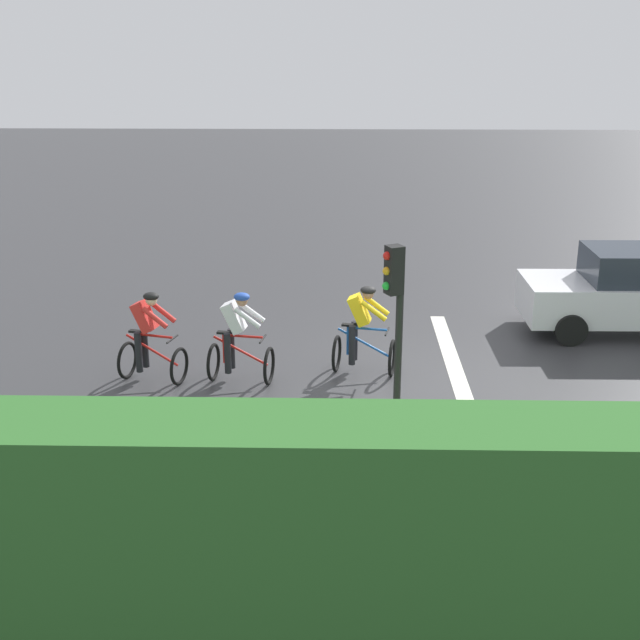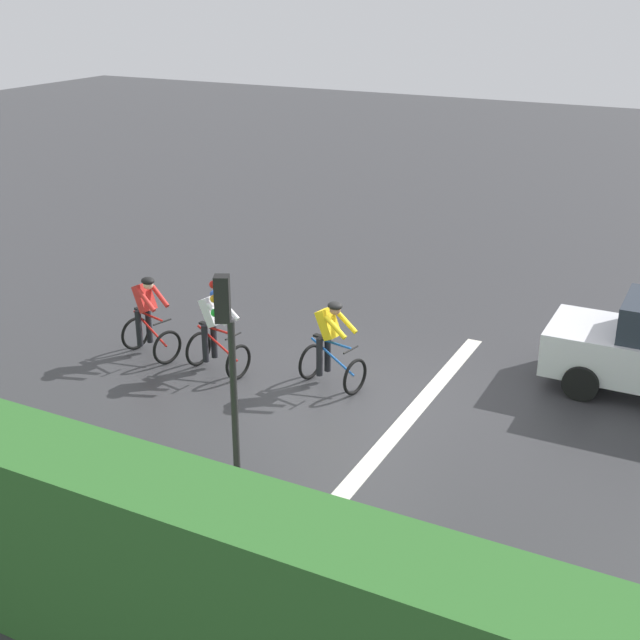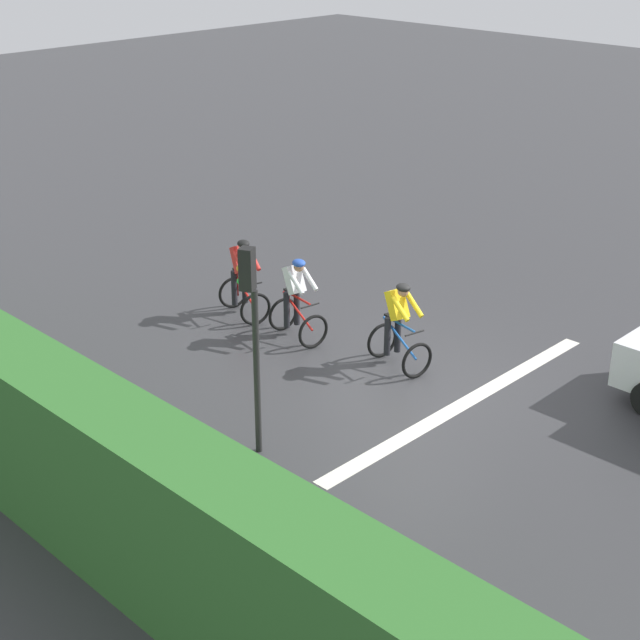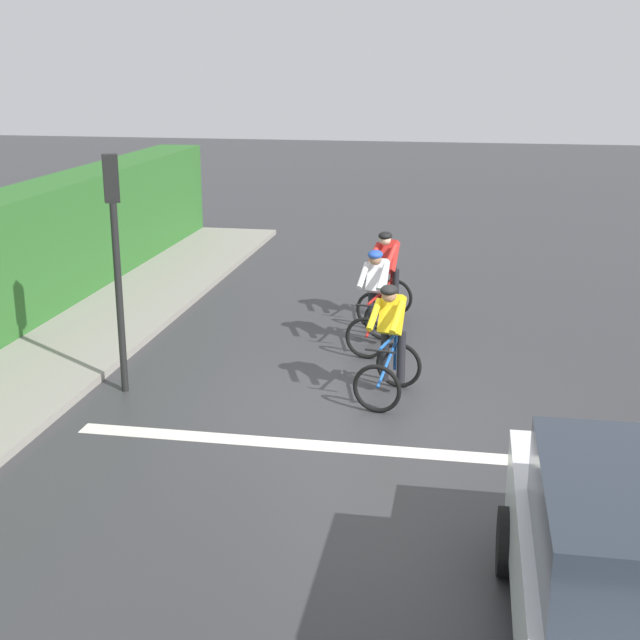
% 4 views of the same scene
% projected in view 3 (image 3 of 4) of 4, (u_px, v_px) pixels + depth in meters
% --- Properties ---
extents(ground_plane, '(80.00, 80.00, 0.00)m').
position_uv_depth(ground_plane, '(412.00, 382.00, 17.05)').
color(ground_plane, '#333335').
extents(sidewalk_kerb, '(2.80, 20.07, 0.12)m').
position_uv_depth(sidewalk_kerb, '(92.00, 450.00, 14.83)').
color(sidewalk_kerb, gray).
rests_on(sidewalk_kerb, ground).
extents(stone_wall_low, '(0.44, 20.07, 0.40)m').
position_uv_depth(stone_wall_low, '(39.00, 465.00, 14.19)').
color(stone_wall_low, tan).
rests_on(stone_wall_low, ground).
extents(hedge_wall, '(1.10, 20.07, 2.34)m').
position_uv_depth(hedge_wall, '(12.00, 415.00, 13.60)').
color(hedge_wall, '#2D6628').
rests_on(hedge_wall, ground).
extents(road_marking_stop_line, '(7.00, 0.30, 0.01)m').
position_uv_depth(road_marking_stop_line, '(464.00, 403.00, 16.32)').
color(road_marking_stop_line, silver).
rests_on(road_marking_stop_line, ground).
extents(cyclist_lead, '(0.94, 1.22, 1.66)m').
position_uv_depth(cyclist_lead, '(243.00, 279.00, 19.41)').
color(cyclist_lead, black).
rests_on(cyclist_lead, ground).
extents(cyclist_second, '(0.84, 1.17, 1.66)m').
position_uv_depth(cyclist_second, '(296.00, 300.00, 18.40)').
color(cyclist_second, black).
rests_on(cyclist_second, ground).
extents(cyclist_mid, '(0.88, 1.19, 1.66)m').
position_uv_depth(cyclist_mid, '(399.00, 327.00, 17.29)').
color(cyclist_mid, black).
rests_on(cyclist_mid, ground).
extents(traffic_light_near_crossing, '(0.27, 0.29, 3.34)m').
position_uv_depth(traffic_light_near_crossing, '(251.00, 320.00, 14.05)').
color(traffic_light_near_crossing, black).
rests_on(traffic_light_near_crossing, ground).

